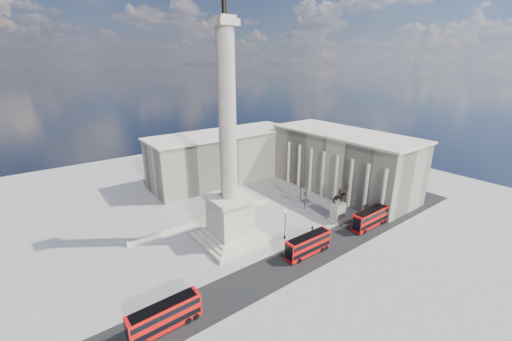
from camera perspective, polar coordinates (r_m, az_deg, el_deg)
The scene contains 17 objects.
ground at distance 70.37m, azimuth -2.33°, elevation -14.09°, with size 180.00×180.00×0.00m, color #9B9993.
asphalt_road at distance 66.58m, azimuth 6.50°, elevation -16.33°, with size 120.00×9.00×0.01m, color black.
nelsons_column at distance 68.18m, azimuth -4.88°, elevation -3.04°, with size 14.00×14.00×49.85m.
balustrade_wall at distance 82.04m, azimuth -8.80°, elevation -8.77°, with size 40.00×0.60×1.10m, color beige.
building_east at distance 102.13m, azimuth 15.43°, elevation 1.66°, with size 19.00×46.00×18.60m.
building_northeast at distance 107.84m, azimuth -5.79°, elevation 2.59°, with size 51.00×17.00×16.60m.
red_bus_a at distance 53.56m, azimuth -16.18°, elevation -24.07°, with size 11.08×2.79×4.48m.
red_bus_b at distance 68.38m, azimuth 9.51°, elevation -13.10°, with size 11.06×2.73×4.47m.
red_bus_c at distance 82.61m, azimuth 20.10°, elevation -8.12°, with size 11.38×2.80×4.60m.
victorian_lamp at distance 72.33m, azimuth 5.32°, elevation -9.34°, with size 0.61×0.61×7.10m.
equestrian_statue at distance 83.27m, azimuth 14.69°, elevation -6.81°, with size 4.25×3.19×8.79m.
bare_tree_near at distance 89.45m, azimuth 16.12°, elevation -2.80°, with size 1.86×1.86×8.15m.
bare_tree_mid at distance 87.20m, azimuth 8.97°, elevation -3.98°, with size 1.60×1.60×6.09m.
bare_tree_far at distance 90.95m, azimuth 8.22°, elevation -2.43°, with size 1.74×1.74×7.09m.
pedestrian_walking at distance 81.11m, azimuth 15.28°, elevation -9.30°, with size 0.67×0.44×1.83m, color black.
pedestrian_standing at distance 82.84m, azimuth 14.33°, elevation -8.70°, with size 0.76×0.59×1.56m, color black.
pedestrian_crossing at distance 77.31m, azimuth 10.22°, elevation -10.38°, with size 1.05×0.44×1.79m, color black.
Camera 1 is at (-33.32, -48.88, 38.12)m, focal length 22.00 mm.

